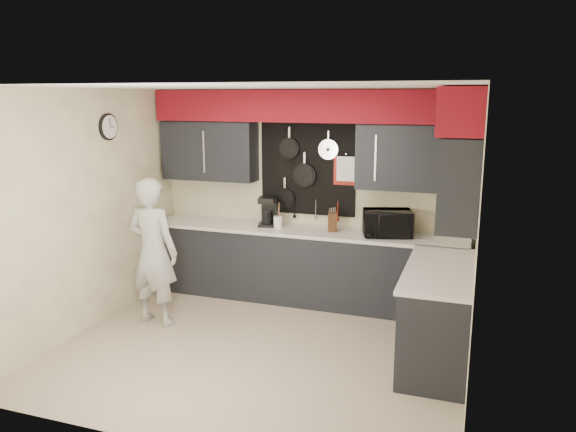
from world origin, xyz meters
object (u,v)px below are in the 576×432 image
at_px(knife_block, 332,222).
at_px(person, 153,252).
at_px(microwave, 387,223).
at_px(coffee_maker, 268,211).
at_px(utensil_crock, 278,222).

bearing_deg(knife_block, person, -162.15).
height_order(microwave, coffee_maker, coffee_maker).
xyz_separation_m(utensil_crock, coffee_maker, (-0.16, 0.07, 0.12)).
distance_m(microwave, knife_block, 0.66).
height_order(coffee_maker, person, person).
relative_size(coffee_maker, person, 0.22).
height_order(microwave, knife_block, microwave).
bearing_deg(knife_block, utensil_crock, 164.40).
bearing_deg(person, coffee_maker, -119.73).
bearing_deg(utensil_crock, person, -130.90).
relative_size(utensil_crock, coffee_maker, 0.39).
bearing_deg(person, knife_block, -139.96).
distance_m(knife_block, coffee_maker, 0.86).
distance_m(utensil_crock, person, 1.59).
relative_size(knife_block, utensil_crock, 1.63).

